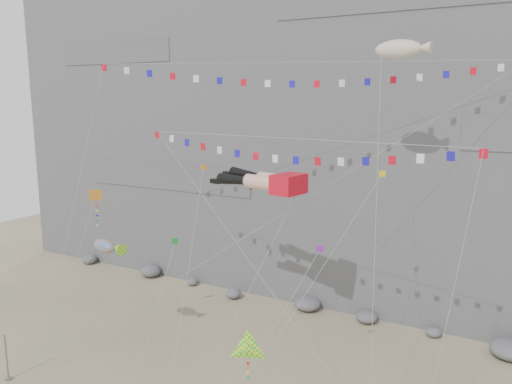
# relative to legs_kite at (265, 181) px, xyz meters

# --- Properties ---
(cliff) EXTENTS (80.00, 28.00, 50.00)m
(cliff) POSITION_rel_legs_kite_xyz_m (-0.35, 25.05, 10.51)
(cliff) COLOR slate
(cliff) RESTS_ON ground
(talus_boulders) EXTENTS (60.00, 3.00, 1.20)m
(talus_boulders) POSITION_rel_legs_kite_xyz_m (-0.35, 10.05, -13.89)
(talus_boulders) COLOR slate
(talus_boulders) RESTS_ON ground
(anchor_pole_left) EXTENTS (0.12, 0.12, 3.64)m
(anchor_pole_left) POSITION_rel_legs_kite_xyz_m (-15.20, -12.27, -12.67)
(anchor_pole_left) COLOR slate
(anchor_pole_left) RESTS_ON ground
(legs_kite) EXTENTS (8.47, 16.77, 20.32)m
(legs_kite) POSITION_rel_legs_kite_xyz_m (0.00, 0.00, 0.00)
(legs_kite) COLOR red
(legs_kite) RESTS_ON ground
(flag_banner_upper) EXTENTS (32.05, 19.22, 31.63)m
(flag_banner_upper) POSITION_rel_legs_kite_xyz_m (1.67, 3.44, 8.98)
(flag_banner_upper) COLOR red
(flag_banner_upper) RESTS_ON ground
(flag_banner_lower) EXTENTS (25.00, 8.12, 21.85)m
(flag_banner_lower) POSITION_rel_legs_kite_xyz_m (2.94, -2.56, 3.52)
(flag_banner_lower) COLOR red
(flag_banner_lower) RESTS_ON ground
(harlequin_kite) EXTENTS (2.56, 6.12, 14.41)m
(harlequin_kite) POSITION_rel_legs_kite_xyz_m (-12.08, -5.63, -1.29)
(harlequin_kite) COLOR red
(harlequin_kite) RESTS_ON ground
(fish_windsock) EXTENTS (4.51, 6.61, 10.96)m
(fish_windsock) POSITION_rel_legs_kite_xyz_m (-11.49, -5.58, -5.37)
(fish_windsock) COLOR #E75B0B
(fish_windsock) RESTS_ON ground
(delta_kite) EXTENTS (2.44, 6.81, 8.75)m
(delta_kite) POSITION_rel_legs_kite_xyz_m (4.11, -10.03, -8.24)
(delta_kite) COLOR #FFF10D
(delta_kite) RESTS_ON ground
(blimp_windsock) EXTENTS (4.71, 13.81, 27.44)m
(blimp_windsock) POSITION_rel_legs_kite_xyz_m (8.81, 3.50, 9.61)
(blimp_windsock) COLOR beige
(blimp_windsock) RESTS_ON ground
(small_kite_a) EXTENTS (6.13, 13.62, 20.67)m
(small_kite_a) POSITION_rel_legs_kite_xyz_m (-5.72, -0.03, 0.16)
(small_kite_a) COLOR orange
(small_kite_a) RESTS_ON ground
(small_kite_b) EXTENTS (4.26, 9.34, 14.18)m
(small_kite_b) POSITION_rel_legs_kite_xyz_m (5.56, -2.78, -4.10)
(small_kite_b) COLOR purple
(small_kite_b) RESTS_ON ground
(small_kite_c) EXTENTS (3.43, 10.30, 14.45)m
(small_kite_c) POSITION_rel_legs_kite_xyz_m (-4.65, -5.40, -4.29)
(small_kite_c) COLOR green
(small_kite_c) RESTS_ON ground
(small_kite_d) EXTENTS (6.94, 14.87, 22.04)m
(small_kite_d) POSITION_rel_legs_kite_xyz_m (8.64, 0.15, 0.60)
(small_kite_d) COLOR yellow
(small_kite_d) RESTS_ON ground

